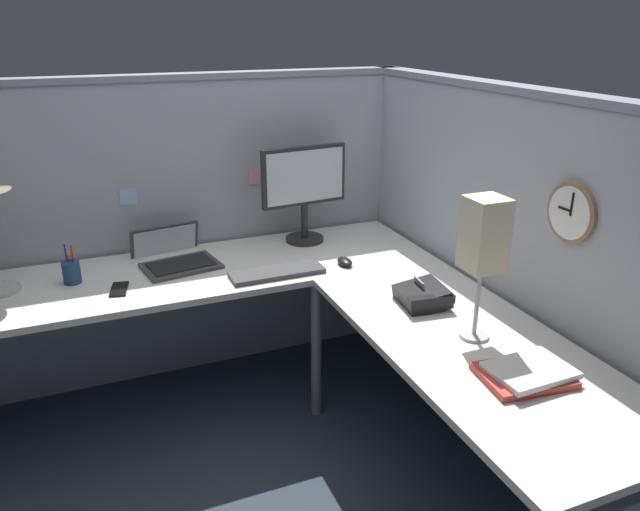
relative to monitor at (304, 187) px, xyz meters
The scene contains 16 objects.
ground_plane 1.24m from the monitor, 114.29° to the right, with size 6.80×6.80×0.00m, color #2D3842.
cubicle_wall_back 0.73m from the monitor, 160.44° to the left, with size 2.57×0.12×1.58m.
cubicle_wall_right 1.10m from the monitor, 57.19° to the right, with size 0.12×2.37×1.58m.
desk 0.90m from the monitor, 122.32° to the right, with size 2.35×2.15×0.73m.
monitor is the anchor object (origin of this frame).
laptop 0.74m from the monitor, behind, with size 0.40×0.43×0.22m.
keyboard 0.55m from the monitor, 126.49° to the right, with size 0.43×0.14×0.02m, color #38383D.
computer_mouse 0.48m from the monitor, 81.88° to the right, with size 0.06×0.10×0.03m, color black.
pen_cup 1.18m from the monitor, behind, with size 0.08×0.08×0.18m.
cell_phone 1.05m from the monitor, 163.72° to the right, with size 0.07×0.14×0.01m, color black.
office_phone 0.95m from the monitor, 79.21° to the right, with size 0.21×0.23×0.11m.
book_stack 1.54m from the monitor, 82.60° to the right, with size 0.30×0.24×0.04m.
desk_lamp_paper 1.22m from the monitor, 80.21° to the right, with size 0.13×0.13×0.53m.
wall_clock 1.38m from the monitor, 67.28° to the right, with size 0.04×0.22×0.22m.
pinned_note_leftmost 0.87m from the monitor, 168.10° to the left, with size 0.08×0.00×0.08m, color #99B7E5.
pinned_note_middle 0.26m from the monitor, 137.08° to the left, with size 0.10×0.00×0.08m, color pink.
Camera 1 is at (-0.77, -2.16, 1.81)m, focal length 33.76 mm.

